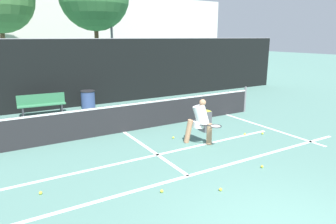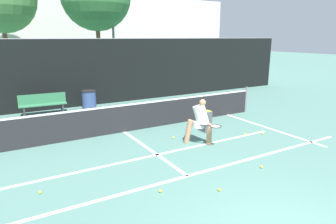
# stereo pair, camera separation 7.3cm
# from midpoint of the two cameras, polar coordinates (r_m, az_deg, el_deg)

# --- Properties ---
(court_baseline_near) EXTENTS (11.00, 0.10, 0.01)m
(court_baseline_near) POSITION_cam_midpoint_polar(r_m,az_deg,el_deg) (7.02, 3.59, -12.04)
(court_baseline_near) COLOR white
(court_baseline_near) RESTS_ON ground
(court_service_line) EXTENTS (8.25, 0.10, 0.01)m
(court_service_line) POSITION_cam_midpoint_polar(r_m,az_deg,el_deg) (8.17, -2.29, -8.13)
(court_service_line) COLOR white
(court_service_line) RESTS_ON ground
(court_center_mark) EXTENTS (0.10, 3.79, 0.01)m
(court_center_mark) POSITION_cam_midpoint_polar(r_m,az_deg,el_deg) (8.52, -3.67, -7.19)
(court_center_mark) COLOR white
(court_center_mark) RESTS_ON ground
(court_sideline_right) EXTENTS (0.10, 4.79, 0.01)m
(court_sideline_right) POSITION_cam_midpoint_polar(r_m,az_deg,el_deg) (11.19, 17.35, -2.57)
(court_sideline_right) COLOR white
(court_sideline_right) RESTS_ON ground
(net) EXTENTS (11.09, 0.09, 1.07)m
(net) POSITION_cam_midpoint_polar(r_m,az_deg,el_deg) (10.01, -8.69, -1.00)
(net) COLOR slate
(net) RESTS_ON ground
(fence_back) EXTENTS (24.00, 0.06, 3.03)m
(fence_back) POSITION_cam_midpoint_polar(r_m,az_deg,el_deg) (14.12, -15.99, 7.15)
(fence_back) COLOR black
(fence_back) RESTS_ON ground
(player_practicing) EXTENTS (0.81, 1.13, 1.36)m
(player_practicing) POSITION_cam_midpoint_polar(r_m,az_deg,el_deg) (8.82, 5.93, -1.60)
(player_practicing) COLOR tan
(player_practicing) RESTS_ON ground
(tennis_ball_scattered_0) EXTENTS (0.07, 0.07, 0.07)m
(tennis_ball_scattered_0) POSITION_cam_midpoint_polar(r_m,az_deg,el_deg) (10.04, 14.24, -4.08)
(tennis_ball_scattered_0) COLOR #D1E033
(tennis_ball_scattered_0) RESTS_ON ground
(tennis_ball_scattered_1) EXTENTS (0.07, 0.07, 0.07)m
(tennis_ball_scattered_1) POSITION_cam_midpoint_polar(r_m,az_deg,el_deg) (6.47, 9.65, -14.34)
(tennis_ball_scattered_1) COLOR #D1E033
(tennis_ball_scattered_1) RESTS_ON ground
(tennis_ball_scattered_3) EXTENTS (0.07, 0.07, 0.07)m
(tennis_ball_scattered_3) POSITION_cam_midpoint_polar(r_m,az_deg,el_deg) (7.73, 17.21, -9.89)
(tennis_ball_scattered_3) COLOR #D1E033
(tennis_ball_scattered_3) RESTS_ON ground
(tennis_ball_scattered_4) EXTENTS (0.07, 0.07, 0.07)m
(tennis_ball_scattered_4) POSITION_cam_midpoint_polar(r_m,az_deg,el_deg) (6.79, -23.40, -13.96)
(tennis_ball_scattered_4) COLOR #D1E033
(tennis_ball_scattered_4) RESTS_ON ground
(tennis_ball_scattered_5) EXTENTS (0.07, 0.07, 0.07)m
(tennis_ball_scattered_5) POSITION_cam_midpoint_polar(r_m,az_deg,el_deg) (9.40, 0.80, -4.89)
(tennis_ball_scattered_5) COLOR #D1E033
(tennis_ball_scattered_5) RESTS_ON ground
(tennis_ball_scattered_6) EXTENTS (0.07, 0.07, 0.07)m
(tennis_ball_scattered_6) POSITION_cam_midpoint_polar(r_m,az_deg,el_deg) (6.33, -1.53, -14.83)
(tennis_ball_scattered_6) COLOR #D1E033
(tennis_ball_scattered_6) RESTS_ON ground
(tennis_ball_scattered_7) EXTENTS (0.07, 0.07, 0.07)m
(tennis_ball_scattered_7) POSITION_cam_midpoint_polar(r_m,az_deg,el_deg) (10.26, 17.37, -3.90)
(tennis_ball_scattered_7) COLOR #D1E033
(tennis_ball_scattered_7) RESTS_ON ground
(ball_hopper) EXTENTS (0.28, 0.28, 0.71)m
(ball_hopper) POSITION_cam_midpoint_polar(r_m,az_deg,el_deg) (10.09, 7.03, -1.65)
(ball_hopper) COLOR #4C4C51
(ball_hopper) RESTS_ON ground
(courtside_bench) EXTENTS (1.83, 0.50, 0.86)m
(courtside_bench) POSITION_cam_midpoint_polar(r_m,az_deg,el_deg) (13.09, -23.05, 1.45)
(courtside_bench) COLOR #33724C
(courtside_bench) RESTS_ON ground
(trash_bin) EXTENTS (0.63, 0.63, 0.81)m
(trash_bin) POSITION_cam_midpoint_polar(r_m,az_deg,el_deg) (13.64, -15.12, 2.28)
(trash_bin) COLOR #384C7F
(trash_bin) RESTS_ON ground
(building_far) EXTENTS (36.00, 2.40, 6.65)m
(building_far) POSITION_cam_midpoint_polar(r_m,az_deg,el_deg) (27.36, -23.94, 13.45)
(building_far) COLOR beige
(building_far) RESTS_ON ground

